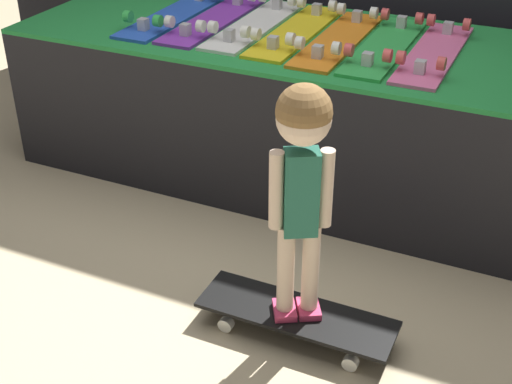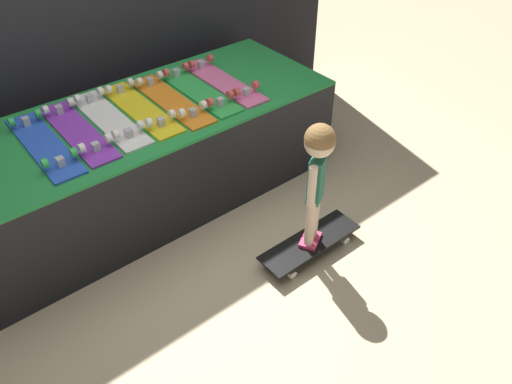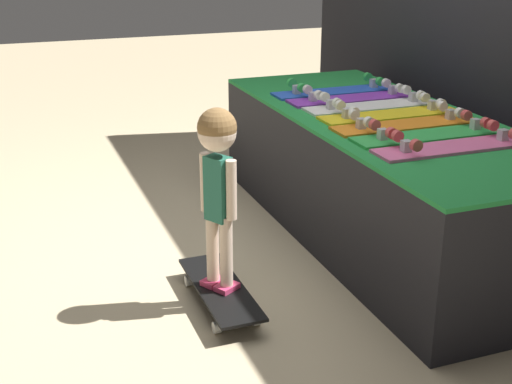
{
  "view_description": "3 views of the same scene",
  "coord_description": "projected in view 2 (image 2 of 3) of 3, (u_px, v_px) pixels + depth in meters",
  "views": [
    {
      "loc": [
        1.12,
        -2.33,
        1.69
      ],
      "look_at": [
        0.16,
        -0.24,
        0.32
      ],
      "focal_mm": 50.0,
      "sensor_mm": 36.0,
      "label": 1
    },
    {
      "loc": [
        -1.16,
        -2.04,
        2.27
      ],
      "look_at": [
        0.29,
        -0.24,
        0.37
      ],
      "focal_mm": 35.0,
      "sensor_mm": 36.0,
      "label": 2
    },
    {
      "loc": [
        3.22,
        -1.42,
        1.63
      ],
      "look_at": [
        0.14,
        -0.27,
        0.4
      ],
      "focal_mm": 50.0,
      "sensor_mm": 36.0,
      "label": 3
    }
  ],
  "objects": [
    {
      "name": "ground_plane",
      "position": [
        197.0,
        235.0,
        3.23
      ],
      "size": [
        16.0,
        16.0,
        0.0
      ],
      "primitive_type": "plane",
      "color": "beige"
    },
    {
      "name": "display_rack",
      "position": [
        149.0,
        156.0,
        3.34
      ],
      "size": [
        2.48,
        0.96,
        0.68
      ],
      "color": "black",
      "rests_on": "ground_plane"
    },
    {
      "name": "skateboard_blue_on_rack",
      "position": [
        43.0,
        144.0,
        2.82
      ],
      "size": [
        0.19,
        0.79,
        0.09
      ],
      "color": "blue",
      "rests_on": "display_rack"
    },
    {
      "name": "skateboard_purple_on_rack",
      "position": [
        77.0,
        131.0,
        2.92
      ],
      "size": [
        0.19,
        0.79,
        0.09
      ],
      "color": "purple",
      "rests_on": "display_rack"
    },
    {
      "name": "skateboard_white_on_rack",
      "position": [
        109.0,
        118.0,
        3.03
      ],
      "size": [
        0.19,
        0.79,
        0.09
      ],
      "color": "white",
      "rests_on": "display_rack"
    },
    {
      "name": "skateboard_yellow_on_rack",
      "position": [
        140.0,
        108.0,
        3.12
      ],
      "size": [
        0.19,
        0.79,
        0.09
      ],
      "color": "yellow",
      "rests_on": "display_rack"
    },
    {
      "name": "skateboard_orange_on_rack",
      "position": [
        171.0,
        99.0,
        3.21
      ],
      "size": [
        0.19,
        0.79,
        0.09
      ],
      "color": "orange",
      "rests_on": "display_rack"
    },
    {
      "name": "skateboard_green_on_rack",
      "position": [
        198.0,
        90.0,
        3.31
      ],
      "size": [
        0.19,
        0.79,
        0.09
      ],
      "color": "green",
      "rests_on": "display_rack"
    },
    {
      "name": "skateboard_pink_on_rack",
      "position": [
        223.0,
        81.0,
        3.41
      ],
      "size": [
        0.19,
        0.79,
        0.09
      ],
      "color": "pink",
      "rests_on": "display_rack"
    },
    {
      "name": "skateboard_on_floor",
      "position": [
        310.0,
        243.0,
        3.07
      ],
      "size": [
        0.69,
        0.21,
        0.09
      ],
      "color": "black",
      "rests_on": "ground_plane"
    },
    {
      "name": "child",
      "position": [
        318.0,
        165.0,
        2.69
      ],
      "size": [
        0.19,
        0.17,
        0.83
      ],
      "rotation": [
        0.0,
        0.0,
        0.51
      ],
      "color": "#E03D6B",
      "rests_on": "skateboard_on_floor"
    }
  ]
}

